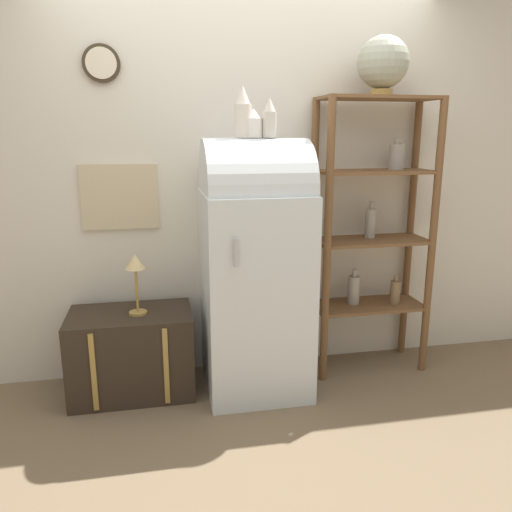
% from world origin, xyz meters
% --- Properties ---
extents(ground_plane, '(12.00, 12.00, 0.00)m').
position_xyz_m(ground_plane, '(0.00, 0.00, 0.00)').
color(ground_plane, '#7A664C').
extents(wall_back, '(7.00, 0.09, 2.70)m').
position_xyz_m(wall_back, '(-0.01, 0.57, 1.35)').
color(wall_back, silver).
rests_on(wall_back, ground_plane).
extents(refrigerator, '(0.64, 0.69, 1.59)m').
position_xyz_m(refrigerator, '(-0.00, 0.22, 0.83)').
color(refrigerator, silver).
rests_on(refrigerator, ground_plane).
extents(suitcase_trunk, '(0.75, 0.47, 0.53)m').
position_xyz_m(suitcase_trunk, '(-0.78, 0.28, 0.27)').
color(suitcase_trunk, '#33281E').
rests_on(suitcase_trunk, ground_plane).
extents(shelf_unit, '(0.78, 0.36, 1.84)m').
position_xyz_m(shelf_unit, '(0.83, 0.35, 1.03)').
color(shelf_unit, brown).
rests_on(shelf_unit, ground_plane).
extents(globe, '(0.32, 0.32, 0.36)m').
position_xyz_m(globe, '(0.82, 0.31, 2.04)').
color(globe, '#AD8942').
rests_on(globe, shelf_unit).
extents(vase_left, '(0.10, 0.10, 0.29)m').
position_xyz_m(vase_left, '(-0.07, 0.23, 1.72)').
color(vase_left, silver).
rests_on(vase_left, refrigerator).
extents(vase_center, '(0.11, 0.11, 0.17)m').
position_xyz_m(vase_center, '(-0.01, 0.23, 1.67)').
color(vase_center, white).
rests_on(vase_center, refrigerator).
extents(vase_right, '(0.08, 0.08, 0.23)m').
position_xyz_m(vase_right, '(0.08, 0.21, 1.69)').
color(vase_right, beige).
rests_on(vase_right, refrigerator).
extents(desk_lamp, '(0.12, 0.12, 0.38)m').
position_xyz_m(desk_lamp, '(-0.73, 0.25, 0.82)').
color(desk_lamp, '#AD8942').
rests_on(desk_lamp, suitcase_trunk).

